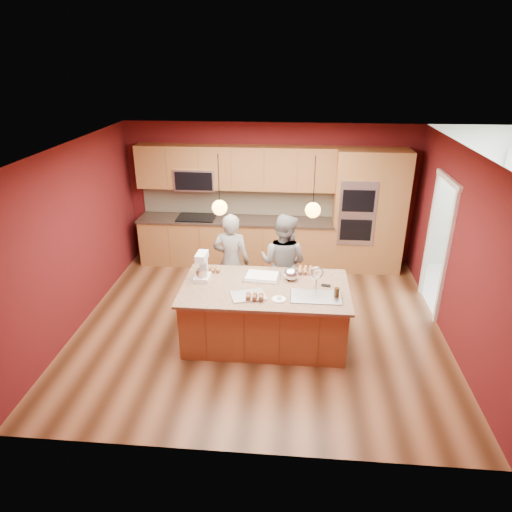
# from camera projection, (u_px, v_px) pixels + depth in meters

# --- Properties ---
(floor) EXTENTS (5.50, 5.50, 0.00)m
(floor) POSITION_uv_depth(u_px,v_px,m) (260.00, 324.00, 7.07)
(floor) COLOR #412413
(floor) RESTS_ON ground
(ceiling) EXTENTS (5.50, 5.50, 0.00)m
(ceiling) POSITION_uv_depth(u_px,v_px,m) (260.00, 149.00, 5.97)
(ceiling) COLOR white
(ceiling) RESTS_ON ground
(wall_back) EXTENTS (5.50, 0.00, 5.50)m
(wall_back) POSITION_uv_depth(u_px,v_px,m) (270.00, 194.00, 8.80)
(wall_back) COLOR #511113
(wall_back) RESTS_ON ground
(wall_front) EXTENTS (5.50, 0.00, 5.50)m
(wall_front) POSITION_uv_depth(u_px,v_px,m) (239.00, 346.00, 4.25)
(wall_front) COLOR #511113
(wall_front) RESTS_ON ground
(wall_left) EXTENTS (0.00, 5.00, 5.00)m
(wall_left) POSITION_uv_depth(u_px,v_px,m) (75.00, 238.00, 6.74)
(wall_left) COLOR #511113
(wall_left) RESTS_ON ground
(wall_right) EXTENTS (0.00, 5.00, 5.00)m
(wall_right) POSITION_uv_depth(u_px,v_px,m) (458.00, 250.00, 6.30)
(wall_right) COLOR #511113
(wall_right) RESTS_ON ground
(cabinet_run) EXTENTS (3.74, 0.64, 2.30)m
(cabinet_run) POSITION_uv_depth(u_px,v_px,m) (234.00, 216.00, 8.77)
(cabinet_run) COLOR olive
(cabinet_run) RESTS_ON floor
(oven_column) EXTENTS (1.30, 0.62, 2.30)m
(oven_column) POSITION_uv_depth(u_px,v_px,m) (368.00, 212.00, 8.45)
(oven_column) COLOR olive
(oven_column) RESTS_ON floor
(doorway_trim) EXTENTS (0.08, 1.11, 2.20)m
(doorway_trim) POSITION_uv_depth(u_px,v_px,m) (437.00, 248.00, 7.16)
(doorway_trim) COLOR silver
(doorway_trim) RESTS_ON wall_right
(pendant_left) EXTENTS (0.20, 0.20, 0.80)m
(pendant_left) POSITION_uv_depth(u_px,v_px,m) (220.00, 207.00, 5.95)
(pendant_left) COLOR black
(pendant_left) RESTS_ON ceiling
(pendant_right) EXTENTS (0.20, 0.20, 0.80)m
(pendant_right) POSITION_uv_depth(u_px,v_px,m) (313.00, 210.00, 5.85)
(pendant_right) COLOR black
(pendant_right) RESTS_ON ceiling
(island) EXTENTS (2.34, 1.31, 1.24)m
(island) POSITION_uv_depth(u_px,v_px,m) (266.00, 313.00, 6.53)
(island) COLOR olive
(island) RESTS_ON floor
(person_left) EXTENTS (0.62, 0.44, 1.61)m
(person_left) POSITION_uv_depth(u_px,v_px,m) (231.00, 262.00, 7.26)
(person_left) COLOR black
(person_left) RESTS_ON floor
(person_right) EXTENTS (0.96, 0.86, 1.62)m
(person_right) POSITION_uv_depth(u_px,v_px,m) (283.00, 263.00, 7.19)
(person_right) COLOR gray
(person_right) RESTS_ON floor
(stand_mixer) EXTENTS (0.23, 0.31, 0.41)m
(stand_mixer) POSITION_uv_depth(u_px,v_px,m) (202.00, 268.00, 6.51)
(stand_mixer) COLOR white
(stand_mixer) RESTS_ON island
(sheet_cake) EXTENTS (0.55, 0.43, 0.05)m
(sheet_cake) POSITION_uv_depth(u_px,v_px,m) (262.00, 276.00, 6.61)
(sheet_cake) COLOR white
(sheet_cake) RESTS_ON island
(cooling_rack) EXTENTS (0.53, 0.44, 0.02)m
(cooling_rack) POSITION_uv_depth(u_px,v_px,m) (248.00, 296.00, 6.11)
(cooling_rack) COLOR silver
(cooling_rack) RESTS_ON island
(mixing_bowl) EXTENTS (0.22, 0.22, 0.19)m
(mixing_bowl) POSITION_uv_depth(u_px,v_px,m) (291.00, 274.00, 6.53)
(mixing_bowl) COLOR silver
(mixing_bowl) RESTS_ON island
(plate) EXTENTS (0.19, 0.19, 0.01)m
(plate) POSITION_uv_depth(u_px,v_px,m) (279.00, 299.00, 6.03)
(plate) COLOR white
(plate) RESTS_ON island
(tumbler) EXTENTS (0.07, 0.07, 0.14)m
(tumbler) POSITION_uv_depth(u_px,v_px,m) (337.00, 293.00, 6.06)
(tumbler) COLOR #352310
(tumbler) RESTS_ON island
(phone) EXTENTS (0.14, 0.10, 0.01)m
(phone) POSITION_uv_depth(u_px,v_px,m) (326.00, 285.00, 6.39)
(phone) COLOR black
(phone) RESTS_ON island
(cupcakes_left) EXTENTS (0.29, 0.15, 0.07)m
(cupcakes_left) POSITION_uv_depth(u_px,v_px,m) (211.00, 270.00, 6.80)
(cupcakes_left) COLOR #B17343
(cupcakes_left) RESTS_ON island
(cupcakes_rack) EXTENTS (0.25, 0.17, 0.08)m
(cupcakes_rack) POSITION_uv_depth(u_px,v_px,m) (255.00, 296.00, 6.00)
(cupcakes_rack) COLOR #B17343
(cupcakes_rack) RESTS_ON island
(cupcakes_right) EXTENTS (0.24, 0.24, 0.07)m
(cupcakes_right) POSITION_uv_depth(u_px,v_px,m) (305.00, 270.00, 6.77)
(cupcakes_right) COLOR #B17343
(cupcakes_right) RESTS_ON island
(dryer) EXTENTS (0.66, 0.68, 0.99)m
(dryer) POSITION_uv_depth(u_px,v_px,m) (508.00, 264.00, 7.93)
(dryer) COLOR white
(dryer) RESTS_ON floor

